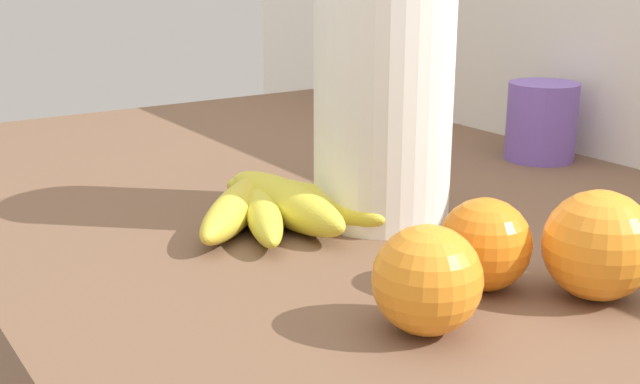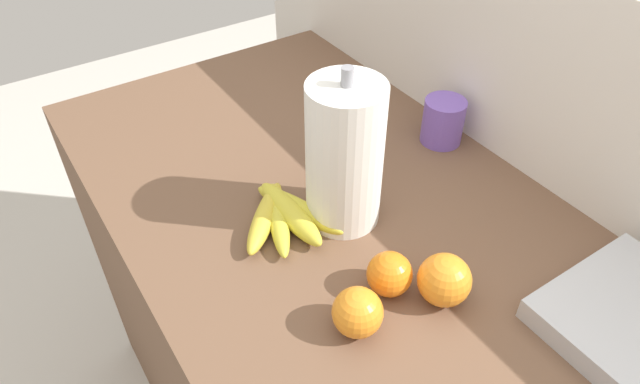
{
  "view_description": "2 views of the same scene",
  "coord_description": "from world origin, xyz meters",
  "px_view_note": "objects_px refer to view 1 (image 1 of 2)",
  "views": [
    {
      "loc": [
        0.3,
        -0.46,
        1.17
      ],
      "look_at": [
        -0.28,
        -0.08,
        0.96
      ],
      "focal_mm": 45.6,
      "sensor_mm": 36.0,
      "label": 1
    },
    {
      "loc": [
        0.31,
        -0.44,
        1.62
      ],
      "look_at": [
        -0.29,
        -0.04,
        0.99
      ],
      "focal_mm": 31.85,
      "sensor_mm": 36.0,
      "label": 2
    }
  ],
  "objects_px": {
    "orange_back_right": "(599,245)",
    "mug": "(542,121)",
    "orange_center": "(427,280)",
    "paper_towel_roll": "(384,81)",
    "orange_back_left": "(484,244)",
    "banana_bunch": "(273,204)"
  },
  "relations": [
    {
      "from": "orange_back_right",
      "to": "mug",
      "type": "bearing_deg",
      "value": 137.5
    },
    {
      "from": "orange_center",
      "to": "paper_towel_roll",
      "type": "bearing_deg",
      "value": 149.61
    },
    {
      "from": "orange_back_left",
      "to": "mug",
      "type": "height_order",
      "value": "mug"
    },
    {
      "from": "banana_bunch",
      "to": "orange_back_right",
      "type": "xyz_separation_m",
      "value": [
        0.28,
        0.11,
        0.02
      ]
    },
    {
      "from": "orange_center",
      "to": "mug",
      "type": "distance_m",
      "value": 0.51
    },
    {
      "from": "orange_back_left",
      "to": "orange_center",
      "type": "xyz_separation_m",
      "value": [
        0.03,
        -0.08,
        0.0
      ]
    },
    {
      "from": "orange_center",
      "to": "paper_towel_roll",
      "type": "xyz_separation_m",
      "value": [
        -0.21,
        0.12,
        0.09
      ]
    },
    {
      "from": "orange_back_right",
      "to": "paper_towel_roll",
      "type": "height_order",
      "value": "paper_towel_roll"
    },
    {
      "from": "orange_back_right",
      "to": "mug",
      "type": "relative_size",
      "value": 0.86
    },
    {
      "from": "orange_back_left",
      "to": "mug",
      "type": "distance_m",
      "value": 0.43
    },
    {
      "from": "orange_back_right",
      "to": "mug",
      "type": "xyz_separation_m",
      "value": [
        -0.31,
        0.28,
        0.01
      ]
    },
    {
      "from": "orange_back_right",
      "to": "paper_towel_roll",
      "type": "xyz_separation_m",
      "value": [
        -0.24,
        -0.02,
        0.09
      ]
    },
    {
      "from": "orange_center",
      "to": "paper_towel_roll",
      "type": "height_order",
      "value": "paper_towel_roll"
    },
    {
      "from": "orange_back_left",
      "to": "paper_towel_roll",
      "type": "xyz_separation_m",
      "value": [
        -0.18,
        0.04,
        0.1
      ]
    },
    {
      "from": "banana_bunch",
      "to": "orange_back_right",
      "type": "relative_size",
      "value": 2.37
    },
    {
      "from": "orange_back_left",
      "to": "paper_towel_roll",
      "type": "relative_size",
      "value": 0.24
    },
    {
      "from": "orange_back_right",
      "to": "orange_center",
      "type": "distance_m",
      "value": 0.14
    },
    {
      "from": "orange_back_right",
      "to": "orange_center",
      "type": "relative_size",
      "value": 1.09
    },
    {
      "from": "banana_bunch",
      "to": "orange_back_right",
      "type": "height_order",
      "value": "orange_back_right"
    },
    {
      "from": "orange_back_left",
      "to": "orange_back_right",
      "type": "relative_size",
      "value": 0.87
    },
    {
      "from": "paper_towel_roll",
      "to": "orange_center",
      "type": "bearing_deg",
      "value": -30.39
    },
    {
      "from": "banana_bunch",
      "to": "mug",
      "type": "xyz_separation_m",
      "value": [
        -0.03,
        0.4,
        0.03
      ]
    }
  ]
}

